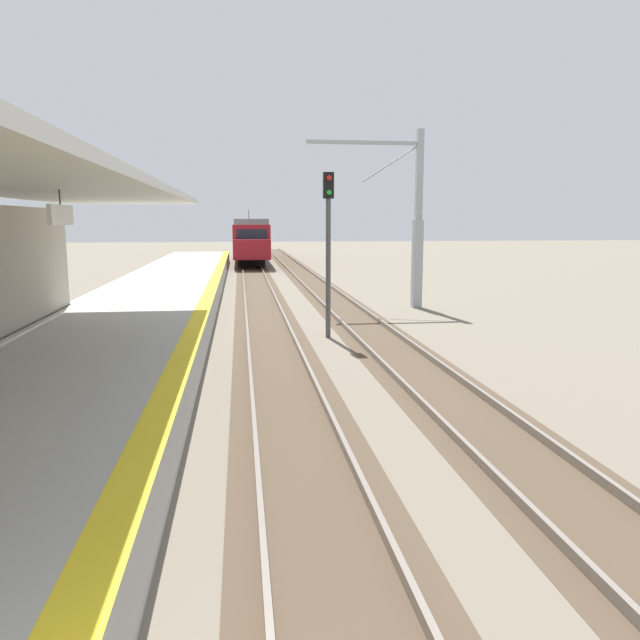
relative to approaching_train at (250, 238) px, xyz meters
name	(u,v)px	position (x,y,z in m)	size (l,w,h in m)	color
station_platform	(118,337)	(-4.40, -38.48, -1.73)	(5.00, 80.00, 0.91)	#A8A8A3
track_pair_nearest_platform	(267,324)	(0.00, -34.48, -2.13)	(2.34, 120.00, 0.16)	#4C3D2D
track_pair_middle	(360,322)	(3.40, -34.48, -2.13)	(2.34, 120.00, 0.16)	#4C3D2D
approaching_train	(250,238)	(0.00, 0.00, 0.00)	(2.93, 19.60, 4.76)	maroon
rail_signal_post	(328,238)	(1.85, -36.98, 1.02)	(0.32, 0.34, 5.20)	#4C4C4C
catenary_pylon_far_side	(411,223)	(6.34, -30.51, 1.43)	(5.00, 0.40, 7.50)	#9EA3A8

